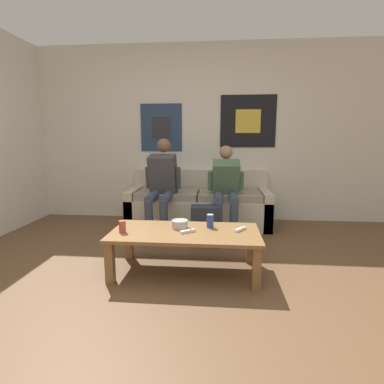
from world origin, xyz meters
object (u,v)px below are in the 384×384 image
object	(u,v)px
drink_can_blue	(210,221)
ceramic_bowl	(180,223)
person_seated_adult	(162,183)
backpack	(204,226)
couch	(199,206)
game_controller_near_left	(240,229)
coffee_table	(185,237)
pillar_candle	(122,227)
person_seated_teen	(226,187)
game_controller_near_right	(188,231)

from	to	relation	value
drink_can_blue	ceramic_bowl	bearing A→B (deg)	-171.68
person_seated_adult	backpack	bearing A→B (deg)	-37.64
drink_can_blue	couch	bearing A→B (deg)	98.11
game_controller_near_left	backpack	bearing A→B (deg)	117.83
coffee_table	game_controller_near_left	distance (m)	0.50
couch	pillar_candle	xyz separation A→B (m)	(-0.57, -1.64, 0.17)
drink_can_blue	person_seated_adult	bearing A→B (deg)	122.25
person_seated_teen	game_controller_near_right	distance (m)	1.29
coffee_table	game_controller_near_right	xyz separation A→B (m)	(0.03, -0.04, 0.07)
backpack	drink_can_blue	size ratio (longest dim) A/B	3.62
pillar_candle	backpack	bearing A→B (deg)	50.27
person_seated_teen	game_controller_near_left	bearing A→B (deg)	-84.40
couch	backpack	xyz separation A→B (m)	(0.12, -0.82, -0.06)
backpack	game_controller_near_left	distance (m)	0.79
person_seated_adult	drink_can_blue	size ratio (longest dim) A/B	9.75
coffee_table	backpack	xyz separation A→B (m)	(0.14, 0.74, -0.11)
person_seated_teen	drink_can_blue	xyz separation A→B (m)	(-0.16, -1.04, -0.16)
person_seated_teen	drink_can_blue	bearing A→B (deg)	-98.92
couch	drink_can_blue	bearing A→B (deg)	-81.89
couch	backpack	distance (m)	0.83
backpack	game_controller_near_right	bearing A→B (deg)	-97.90
coffee_table	person_seated_adult	xyz separation A→B (m)	(-0.44, 1.18, 0.32)
person_seated_teen	game_controller_near_left	world-z (taller)	person_seated_teen
person_seated_adult	ceramic_bowl	xyz separation A→B (m)	(0.38, -1.08, -0.22)
drink_can_blue	game_controller_near_left	size ratio (longest dim) A/B	0.92
person_seated_teen	ceramic_bowl	world-z (taller)	person_seated_teen
coffee_table	drink_can_blue	size ratio (longest dim) A/B	10.70
coffee_table	person_seated_adult	distance (m)	1.30
couch	game_controller_near_left	size ratio (longest dim) A/B	14.39
person_seated_adult	person_seated_teen	bearing A→B (deg)	0.11
person_seated_adult	pillar_candle	distance (m)	1.29
backpack	pillar_candle	distance (m)	1.09
pillar_candle	drink_can_blue	xyz separation A→B (m)	(0.77, 0.22, 0.01)
pillar_candle	game_controller_near_left	world-z (taller)	pillar_candle
couch	drink_can_blue	size ratio (longest dim) A/B	15.71
person_seated_adult	drink_can_blue	xyz separation A→B (m)	(0.66, -1.04, -0.20)
game_controller_near_right	person_seated_adult	bearing A→B (deg)	110.85
person_seated_teen	game_controller_near_right	world-z (taller)	person_seated_teen
backpack	couch	bearing A→B (deg)	98.21
couch	game_controller_near_left	world-z (taller)	couch
coffee_table	game_controller_near_left	world-z (taller)	game_controller_near_left
ceramic_bowl	couch	bearing A→B (deg)	86.95
game_controller_near_left	game_controller_near_right	world-z (taller)	same
couch	ceramic_bowl	distance (m)	1.47
person_seated_teen	ceramic_bowl	distance (m)	1.19
couch	coffee_table	size ratio (longest dim) A/B	1.47
couch	game_controller_near_left	distance (m)	1.58
game_controller_near_right	drink_can_blue	bearing A→B (deg)	43.02
couch	coffee_table	xyz separation A→B (m)	(-0.02, -1.56, 0.06)
coffee_table	pillar_candle	bearing A→B (deg)	-171.05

